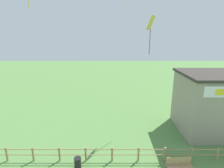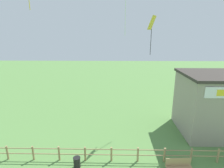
{
  "view_description": "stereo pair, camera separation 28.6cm",
  "coord_description": "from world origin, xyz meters",
  "px_view_note": "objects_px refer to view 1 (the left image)",
  "views": [
    {
      "loc": [
        -0.01,
        -5.54,
        9.01
      ],
      "look_at": [
        0.0,
        7.54,
        5.41
      ],
      "focal_mm": 28.0,
      "sensor_mm": 36.0,
      "label": 1
    },
    {
      "loc": [
        0.28,
        -5.53,
        9.01
      ],
      "look_at": [
        0.0,
        7.54,
        5.41
      ],
      "focal_mm": 28.0,
      "sensor_mm": 36.0,
      "label": 2
    }
  ],
  "objects_px": {
    "kite_yellow_diamond": "(150,26)",
    "trash_bin": "(78,163)",
    "seaside_building": "(219,103)",
    "park_bench_by_building": "(179,164)"
  },
  "relations": [
    {
      "from": "seaside_building",
      "to": "park_bench_by_building",
      "type": "distance_m",
      "value": 8.14
    },
    {
      "from": "seaside_building",
      "to": "park_bench_by_building",
      "type": "bearing_deg",
      "value": -135.73
    },
    {
      "from": "kite_yellow_diamond",
      "to": "trash_bin",
      "type": "bearing_deg",
      "value": -130.27
    },
    {
      "from": "seaside_building",
      "to": "kite_yellow_diamond",
      "type": "height_order",
      "value": "kite_yellow_diamond"
    },
    {
      "from": "kite_yellow_diamond",
      "to": "seaside_building",
      "type": "bearing_deg",
      "value": -17.37
    },
    {
      "from": "seaside_building",
      "to": "park_bench_by_building",
      "type": "height_order",
      "value": "seaside_building"
    },
    {
      "from": "seaside_building",
      "to": "kite_yellow_diamond",
      "type": "distance_m",
      "value": 9.76
    },
    {
      "from": "park_bench_by_building",
      "to": "kite_yellow_diamond",
      "type": "xyz_separation_m",
      "value": [
        -0.91,
        7.47,
        9.38
      ]
    },
    {
      "from": "trash_bin",
      "to": "kite_yellow_diamond",
      "type": "xyz_separation_m",
      "value": [
        6.1,
        7.21,
        9.5
      ]
    },
    {
      "from": "seaside_building",
      "to": "trash_bin",
      "type": "height_order",
      "value": "seaside_building"
    }
  ]
}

